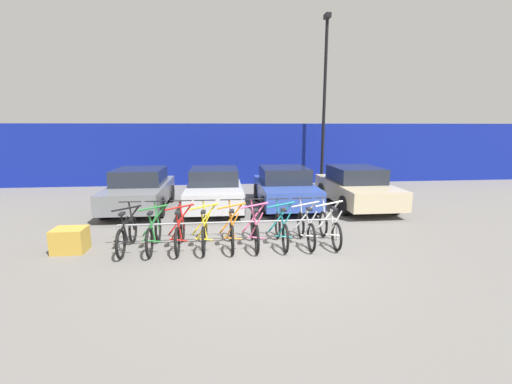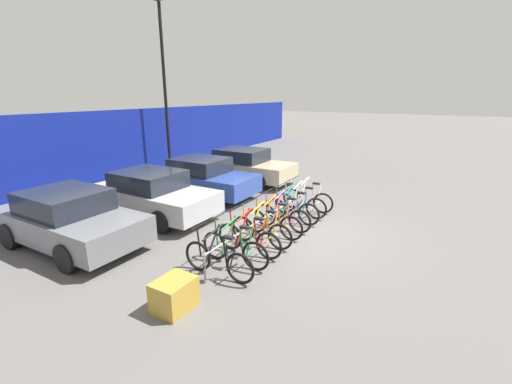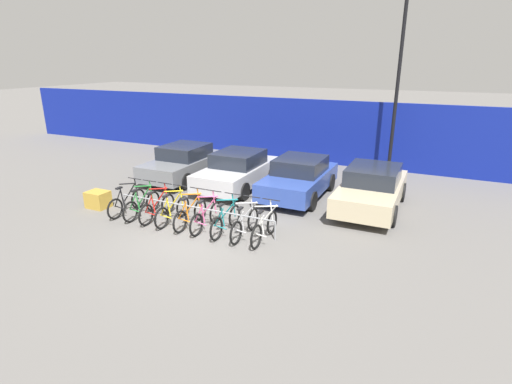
% 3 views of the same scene
% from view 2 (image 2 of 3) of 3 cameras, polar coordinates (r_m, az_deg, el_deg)
% --- Properties ---
extents(ground_plane, '(120.00, 120.00, 0.00)m').
position_cam_2_polar(ground_plane, '(9.47, 7.54, -6.52)').
color(ground_plane, '#605E5B').
extents(hoarding_wall, '(36.00, 0.16, 2.94)m').
position_cam_2_polar(hoarding_wall, '(15.30, -27.28, 6.26)').
color(hoarding_wall, navy).
rests_on(hoarding_wall, ground).
extents(bike_rack, '(5.32, 0.04, 0.57)m').
position_cam_2_polar(bike_rack, '(8.97, 1.96, -4.23)').
color(bike_rack, gray).
rests_on(bike_rack, ground).
extents(bicycle_black, '(0.68, 1.71, 1.05)m').
position_cam_2_polar(bicycle_black, '(7.10, -6.34, -11.17)').
color(bicycle_black, black).
rests_on(bicycle_black, ground).
extents(bicycle_green, '(0.68, 1.71, 1.05)m').
position_cam_2_polar(bicycle_green, '(7.54, -3.59, -9.40)').
color(bicycle_green, black).
rests_on(bicycle_green, ground).
extents(bicycle_red, '(0.68, 1.71, 1.05)m').
position_cam_2_polar(bicycle_red, '(7.99, -1.21, -7.83)').
color(bicycle_red, black).
rests_on(bicycle_red, ground).
extents(bicycle_yellow, '(0.68, 1.71, 1.05)m').
position_cam_2_polar(bicycle_yellow, '(8.44, 0.82, -6.48)').
color(bicycle_yellow, black).
rests_on(bicycle_yellow, ground).
extents(bicycle_orange, '(0.68, 1.71, 1.05)m').
position_cam_2_polar(bicycle_orange, '(8.96, 2.82, -5.12)').
color(bicycle_orange, black).
rests_on(bicycle_orange, ground).
extents(bicycle_pink, '(0.68, 1.71, 1.05)m').
position_cam_2_polar(bicycle_pink, '(9.42, 4.36, -4.08)').
color(bicycle_pink, black).
rests_on(bicycle_pink, ground).
extents(bicycle_teal, '(0.68, 1.71, 1.05)m').
position_cam_2_polar(bicycle_teal, '(9.97, 5.99, -2.97)').
color(bicycle_teal, black).
rests_on(bicycle_teal, ground).
extents(bicycle_silver, '(0.68, 1.71, 1.05)m').
position_cam_2_polar(bicycle_silver, '(10.49, 7.35, -2.03)').
color(bicycle_silver, black).
rests_on(bicycle_silver, ground).
extents(bicycle_white, '(0.68, 1.71, 1.05)m').
position_cam_2_polar(bicycle_white, '(11.01, 8.56, -1.20)').
color(bicycle_white, black).
rests_on(bicycle_white, ground).
extents(car_grey, '(1.91, 3.96, 1.40)m').
position_cam_2_polar(car_grey, '(9.48, -28.71, -3.96)').
color(car_grey, slate).
rests_on(car_grey, ground).
extents(car_silver, '(1.91, 4.05, 1.40)m').
position_cam_2_polar(car_silver, '(10.80, -16.98, -0.35)').
color(car_silver, '#B7B7BC').
rests_on(car_silver, ground).
extents(car_blue, '(1.91, 3.95, 1.40)m').
position_cam_2_polar(car_blue, '(12.54, -8.96, 2.40)').
color(car_blue, '#2D479E').
rests_on(car_blue, ground).
extents(car_beige, '(1.91, 4.21, 1.40)m').
position_cam_2_polar(car_beige, '(14.46, -2.10, 4.42)').
color(car_beige, '#C1B28E').
rests_on(car_beige, ground).
extents(lamp_post, '(0.24, 0.44, 7.66)m').
position_cam_2_polar(lamp_post, '(16.81, -15.04, 17.55)').
color(lamp_post, black).
rests_on(lamp_post, ground).
extents(cargo_crate, '(0.70, 0.56, 0.55)m').
position_cam_2_polar(cargo_crate, '(6.33, -13.47, -16.28)').
color(cargo_crate, '#B28C33').
rests_on(cargo_crate, ground).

